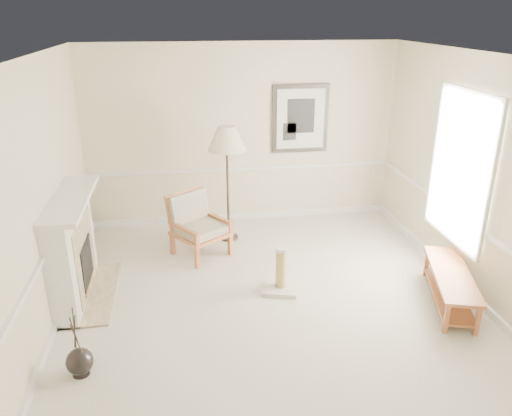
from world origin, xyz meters
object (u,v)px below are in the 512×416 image
Objects in this scene: floor_lamp at (227,142)px; bench at (451,283)px; scratching_post at (281,277)px; armchair at (196,222)px; floor_vase at (80,362)px.

floor_lamp is 3.57m from bench.
floor_lamp is 2.20m from scratching_post.
armchair is 1.25m from floor_lamp.
floor_lamp reaches higher than scratching_post.
scratching_post is (2.25, 1.27, 0.04)m from floor_vase.
armchair reaches higher than floor_vase.
scratching_post reaches higher than bench.
floor_lamp is at bearing 4.55° from armchair.
bench is (4.22, 0.67, 0.13)m from floor_vase.
floor_lamp is at bearing 106.82° from scratching_post.
floor_vase is at bearing -150.63° from scratching_post.
bench is 2.51× the size of scratching_post.
floor_vase is at bearing -151.20° from armchair.
armchair is at bearing -140.70° from floor_lamp.
armchair is 1.65× the size of scratching_post.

